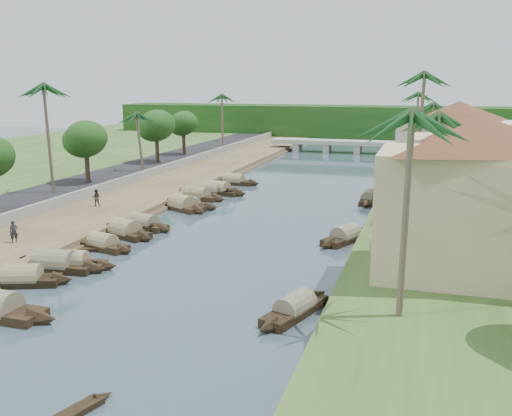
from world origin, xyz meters
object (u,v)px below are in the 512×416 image
(bridge, at_px, (343,144))
(sampan_1, at_px, (23,279))
(building_near, at_px, (476,196))
(person_near, at_px, (14,232))

(bridge, height_order, sampan_1, bridge)
(building_near, height_order, sampan_1, building_near)
(bridge, relative_size, sampan_1, 4.04)
(bridge, bearing_deg, sampan_1, -96.81)
(bridge, relative_size, building_near, 1.89)
(sampan_1, bearing_deg, person_near, 112.28)
(person_near, bearing_deg, sampan_1, -94.28)
(sampan_1, xyz_separation_m, person_near, (-5.76, 6.32, 1.29))
(sampan_1, bearing_deg, bridge, 63.13)
(sampan_1, height_order, person_near, person_near)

